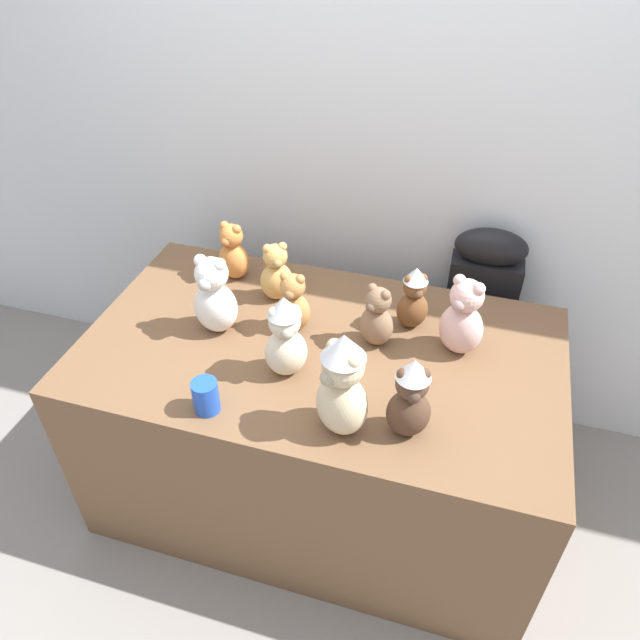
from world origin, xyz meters
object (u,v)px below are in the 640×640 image
(teddy_bear_cocoa, at_px, (410,399))
(teddy_bear_caramel, at_px, (293,304))
(teddy_bear_mocha, at_px, (377,318))
(display_table, at_px, (320,424))
(teddy_bear_chestnut, at_px, (414,298))
(teddy_bear_cream, at_px, (285,337))
(teddy_bear_honey, at_px, (276,273))
(teddy_bear_blush, at_px, (463,318))
(teddy_bear_sand, at_px, (342,386))
(party_cup_blue, at_px, (206,396))
(teddy_bear_snow, at_px, (214,297))
(teddy_bear_ginger, at_px, (233,253))
(instrument_case, at_px, (474,331))

(teddy_bear_cocoa, distance_m, teddy_bear_caramel, 0.59)
(teddy_bear_cocoa, xyz_separation_m, teddy_bear_mocha, (-0.17, 0.37, -0.03))
(display_table, distance_m, teddy_bear_chestnut, 0.62)
(teddy_bear_cream, height_order, teddy_bear_mocha, teddy_bear_cream)
(teddy_bear_honey, xyz_separation_m, teddy_bear_mocha, (0.41, -0.15, -0.00))
(teddy_bear_honey, bearing_deg, teddy_bear_blush, -39.40)
(teddy_bear_sand, bearing_deg, teddy_bear_chestnut, 111.27)
(teddy_bear_chestnut, bearing_deg, teddy_bear_blush, -54.21)
(teddy_bear_blush, distance_m, party_cup_blue, 0.86)
(teddy_bear_sand, distance_m, teddy_bear_snow, 0.62)
(teddy_bear_sand, bearing_deg, teddy_bear_ginger, 167.01)
(display_table, height_order, teddy_bear_cocoa, teddy_bear_cocoa)
(teddy_bear_sand, height_order, party_cup_blue, teddy_bear_sand)
(display_table, bearing_deg, teddy_bear_snow, -178.96)
(display_table, height_order, teddy_bear_cream, teddy_bear_cream)
(teddy_bear_cream, height_order, teddy_bear_cocoa, teddy_bear_cream)
(instrument_case, bearing_deg, teddy_bear_cream, -129.63)
(display_table, distance_m, teddy_bear_sand, 0.67)
(display_table, xyz_separation_m, teddy_bear_blush, (0.45, 0.12, 0.53))
(teddy_bear_cocoa, xyz_separation_m, teddy_bear_caramel, (-0.47, 0.36, -0.03))
(teddy_bear_sand, bearing_deg, display_table, 149.84)
(instrument_case, bearing_deg, teddy_bear_snow, -147.35)
(teddy_bear_mocha, relative_size, party_cup_blue, 2.11)
(teddy_bear_ginger, bearing_deg, teddy_bear_chestnut, 4.14)
(instrument_case, distance_m, teddy_bear_caramel, 0.91)
(teddy_bear_snow, bearing_deg, display_table, 3.96)
(teddy_bear_cream, height_order, teddy_bear_ginger, teddy_bear_cream)
(teddy_bear_snow, relative_size, teddy_bear_cocoa, 1.07)
(teddy_bear_cream, height_order, party_cup_blue, teddy_bear_cream)
(teddy_bear_cream, relative_size, teddy_bear_blush, 1.04)
(teddy_bear_chestnut, height_order, teddy_bear_mocha, teddy_bear_chestnut)
(teddy_bear_cream, xyz_separation_m, teddy_bear_chestnut, (0.35, 0.35, -0.03))
(teddy_bear_honey, distance_m, teddy_bear_blush, 0.69)
(display_table, height_order, teddy_bear_snow, teddy_bear_snow)
(display_table, bearing_deg, teddy_bear_blush, 15.22)
(instrument_case, relative_size, party_cup_blue, 9.09)
(teddy_bear_blush, xyz_separation_m, party_cup_blue, (-0.70, -0.49, -0.08))
(teddy_bear_honey, height_order, teddy_bear_caramel, teddy_bear_honey)
(teddy_bear_snow, height_order, teddy_bear_mocha, teddy_bear_snow)
(teddy_bear_honey, bearing_deg, display_table, -74.64)
(teddy_bear_sand, xyz_separation_m, teddy_bear_caramel, (-0.28, 0.40, -0.07))
(teddy_bear_blush, relative_size, teddy_bear_cocoa, 1.03)
(teddy_bear_blush, height_order, party_cup_blue, teddy_bear_blush)
(instrument_case, height_order, teddy_bear_honey, teddy_bear_honey)
(teddy_bear_cream, bearing_deg, teddy_bear_chestnut, 18.04)
(teddy_bear_sand, height_order, teddy_bear_mocha, teddy_bear_sand)
(teddy_bear_sand, relative_size, teddy_bear_mocha, 1.54)
(instrument_case, relative_size, teddy_bear_ginger, 4.16)
(teddy_bear_chestnut, height_order, teddy_bear_caramel, teddy_bear_chestnut)
(teddy_bear_cocoa, bearing_deg, teddy_bear_chestnut, 81.29)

